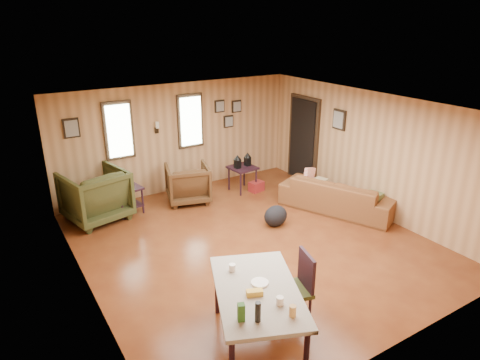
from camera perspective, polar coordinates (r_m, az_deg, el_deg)
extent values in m
cube|color=brown|center=(7.59, 1.61, -8.42)|extent=(5.50, 6.00, 0.02)
cube|color=#997C5B|center=(6.74, 1.82, 9.80)|extent=(5.50, 6.00, 0.02)
cube|color=tan|center=(9.60, -8.29, 5.59)|extent=(5.50, 0.02, 2.40)
cube|color=tan|center=(5.10, 21.02, -10.15)|extent=(5.50, 0.02, 2.40)
cube|color=tan|center=(6.12, -20.48, -4.73)|extent=(0.02, 6.00, 2.40)
cube|color=tan|center=(8.83, 16.86, 3.51)|extent=(0.02, 6.00, 2.40)
cube|color=black|center=(9.06, -15.86, 6.36)|extent=(0.60, 0.05, 1.20)
cube|color=#E0F2D1|center=(9.02, -15.79, 6.31)|extent=(0.48, 0.04, 1.06)
cube|color=black|center=(9.60, -6.65, 7.82)|extent=(0.60, 0.05, 1.20)
cube|color=#E0F2D1|center=(9.57, -6.55, 7.78)|extent=(0.48, 0.04, 1.06)
cube|color=black|center=(9.31, -11.04, 6.51)|extent=(0.07, 0.05, 0.12)
cylinder|color=silver|center=(9.22, -10.96, 7.22)|extent=(0.07, 0.07, 0.14)
cube|color=black|center=(10.18, 8.46, 5.30)|extent=(0.06, 1.00, 2.05)
cube|color=black|center=(10.16, 8.29, 5.27)|extent=(0.04, 0.82, 1.90)
cube|color=black|center=(9.88, -2.74, 9.80)|extent=(0.24, 0.04, 0.28)
cube|color=#9E998C|center=(9.86, -2.65, 9.77)|extent=(0.19, 0.02, 0.22)
cube|color=black|center=(10.12, -0.48, 9.79)|extent=(0.24, 0.04, 0.28)
cube|color=#9E998C|center=(10.09, -0.39, 9.77)|extent=(0.19, 0.02, 0.22)
cube|color=black|center=(10.08, -1.55, 7.82)|extent=(0.24, 0.04, 0.28)
cube|color=#9E998C|center=(10.05, -1.46, 7.79)|extent=(0.19, 0.02, 0.22)
cube|color=black|center=(8.83, -21.58, 6.45)|extent=(0.30, 0.04, 0.38)
cube|color=#9E998C|center=(8.80, -21.54, 6.41)|extent=(0.24, 0.02, 0.31)
cube|color=black|center=(9.23, 13.10, 7.84)|extent=(0.04, 0.34, 0.42)
cube|color=#9E998C|center=(9.21, 12.96, 7.82)|extent=(0.02, 0.27, 0.34)
imported|color=brown|center=(8.84, 12.99, -1.29)|extent=(1.55, 2.34, 0.89)
imported|color=#452A14|center=(9.11, -6.99, -0.21)|extent=(1.05, 1.02, 0.89)
imported|color=#353919|center=(8.65, -18.75, -1.64)|extent=(1.27, 1.22, 1.11)
cube|color=black|center=(8.74, -14.89, -1.10)|extent=(0.61, 0.57, 0.04)
cube|color=black|center=(8.88, -14.67, -3.25)|extent=(0.55, 0.51, 0.03)
cylinder|color=black|center=(8.59, -15.44, -3.51)|extent=(0.04, 0.04, 0.52)
cylinder|color=black|center=(8.77, -12.85, -2.75)|extent=(0.04, 0.04, 0.52)
cylinder|color=black|center=(8.92, -16.57, -2.71)|extent=(0.04, 0.04, 0.52)
cylinder|color=black|center=(9.09, -14.05, -1.99)|extent=(0.04, 0.04, 0.52)
cube|color=#4C3E33|center=(8.66, -15.62, -0.78)|extent=(0.10, 0.04, 0.13)
cube|color=#4C3E33|center=(8.75, -14.37, -0.47)|extent=(0.09, 0.03, 0.12)
cube|color=black|center=(9.57, 0.34, 1.66)|extent=(0.60, 0.60, 0.04)
cylinder|color=black|center=(9.38, 0.09, -0.54)|extent=(0.04, 0.04, 0.55)
cylinder|color=black|center=(9.63, 2.16, 0.04)|extent=(0.04, 0.04, 0.55)
cylinder|color=black|center=(9.70, -1.48, 0.21)|extent=(0.04, 0.04, 0.55)
cylinder|color=black|center=(9.95, 0.56, 0.76)|extent=(0.04, 0.04, 0.55)
cube|color=black|center=(9.45, -0.35, 2.17)|extent=(0.13, 0.13, 0.20)
cone|color=black|center=(9.40, -0.35, 3.06)|extent=(0.18, 0.18, 0.11)
cube|color=black|center=(9.61, 1.01, 2.51)|extent=(0.13, 0.13, 0.20)
cone|color=black|center=(9.56, 1.02, 3.38)|extent=(0.18, 0.18, 0.11)
cube|color=maroon|center=(9.69, 2.20, -0.86)|extent=(0.35, 0.28, 0.22)
ellipsoid|color=black|center=(8.10, 4.77, -4.79)|extent=(0.55, 0.47, 0.40)
cube|color=#565F35|center=(8.58, 17.19, -2.15)|extent=(0.45, 0.39, 0.13)
cube|color=red|center=(9.21, 9.23, 0.71)|extent=(0.36, 0.17, 0.35)
cube|color=tan|center=(9.13, 10.50, -0.20)|extent=(0.38, 0.32, 0.10)
cube|color=gray|center=(5.08, 2.30, -14.56)|extent=(1.46, 1.80, 0.05)
cylinder|color=black|center=(4.91, 8.81, -22.28)|extent=(0.08, 0.08, 0.75)
cylinder|color=black|center=(5.80, -3.07, -14.26)|extent=(0.08, 0.08, 0.75)
cylinder|color=black|center=(5.91, 4.76, -13.52)|extent=(0.08, 0.08, 0.75)
cylinder|color=white|center=(4.82, 5.34, -15.73)|extent=(0.11, 0.11, 0.09)
cylinder|color=white|center=(5.34, -1.04, -11.61)|extent=(0.11, 0.11, 0.09)
cube|color=#2D6323|center=(4.57, 0.15, -17.21)|extent=(0.09, 0.09, 0.20)
cylinder|color=black|center=(4.55, 2.40, -17.15)|extent=(0.08, 0.08, 0.23)
cylinder|color=tan|center=(4.68, 7.03, -16.93)|extent=(0.10, 0.10, 0.12)
cylinder|color=white|center=(5.15, 2.66, -13.51)|extent=(0.27, 0.27, 0.02)
cube|color=yellow|center=(4.95, 1.95, -14.78)|extent=(0.20, 0.15, 0.06)
cube|color=#353919|center=(5.63, 6.92, -14.40)|extent=(0.54, 0.54, 0.05)
cube|color=black|center=(5.56, 8.86, -11.82)|extent=(0.15, 0.41, 0.48)
cylinder|color=black|center=(5.59, 5.82, -17.76)|extent=(0.05, 0.05, 0.46)
cylinder|color=black|center=(5.71, 9.26, -16.98)|extent=(0.05, 0.05, 0.46)
cylinder|color=black|center=(5.85, 4.45, -15.70)|extent=(0.05, 0.05, 0.46)
cylinder|color=black|center=(5.96, 7.74, -15.02)|extent=(0.05, 0.05, 0.46)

